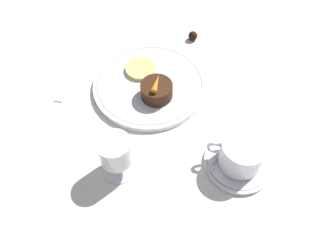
# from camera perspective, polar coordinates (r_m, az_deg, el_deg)

# --- Properties ---
(ground_plane) EXTENTS (3.00, 3.00, 0.00)m
(ground_plane) POSITION_cam_1_polar(r_m,az_deg,el_deg) (0.76, -3.51, 3.83)
(ground_plane) COLOR white
(dinner_plate) EXTENTS (0.27, 0.27, 0.01)m
(dinner_plate) POSITION_cam_1_polar(r_m,az_deg,el_deg) (0.79, -3.21, 7.27)
(dinner_plate) COLOR white
(dinner_plate) RESTS_ON ground_plane
(saucer) EXTENTS (0.14, 0.14, 0.01)m
(saucer) POSITION_cam_1_polar(r_m,az_deg,el_deg) (0.68, 12.08, -6.28)
(saucer) COLOR white
(saucer) RESTS_ON ground_plane
(coffee_cup) EXTENTS (0.11, 0.09, 0.06)m
(coffee_cup) POSITION_cam_1_polar(r_m,az_deg,el_deg) (0.65, 12.73, -4.65)
(coffee_cup) COLOR white
(coffee_cup) RESTS_ON saucer
(spoon) EXTENTS (0.05, 0.11, 0.00)m
(spoon) POSITION_cam_1_polar(r_m,az_deg,el_deg) (0.68, 8.66, -5.19)
(spoon) COLOR silver
(spoon) RESTS_ON saucer
(wine_glass) EXTENTS (0.07, 0.07, 0.10)m
(wine_glass) POSITION_cam_1_polar(r_m,az_deg,el_deg) (0.62, -9.12, -4.68)
(wine_glass) COLOR silver
(wine_glass) RESTS_ON ground_plane
(fork) EXTENTS (0.02, 0.17, 0.01)m
(fork) POSITION_cam_1_polar(r_m,az_deg,el_deg) (0.84, -16.74, 7.50)
(fork) COLOR silver
(fork) RESTS_ON ground_plane
(dessert_cake) EXTENTS (0.07, 0.07, 0.04)m
(dessert_cake) POSITION_cam_1_polar(r_m,az_deg,el_deg) (0.75, -1.99, 6.21)
(dessert_cake) COLOR #381E0F
(dessert_cake) RESTS_ON dinner_plate
(carrot_garnish) EXTENTS (0.02, 0.05, 0.01)m
(carrot_garnish) POSITION_cam_1_polar(r_m,az_deg,el_deg) (0.73, -2.05, 7.50)
(carrot_garnish) COLOR orange
(carrot_garnish) RESTS_ON dessert_cake
(pineapple_slice) EXTENTS (0.08, 0.08, 0.01)m
(pineapple_slice) POSITION_cam_1_polar(r_m,az_deg,el_deg) (0.81, -4.74, 9.91)
(pineapple_slice) COLOR #EFE075
(pineapple_slice) RESTS_ON dinner_plate
(chocolate_truffle) EXTENTS (0.02, 0.02, 0.02)m
(chocolate_truffle) POSITION_cam_1_polar(r_m,az_deg,el_deg) (0.92, 4.35, 15.39)
(chocolate_truffle) COLOR black
(chocolate_truffle) RESTS_ON ground_plane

